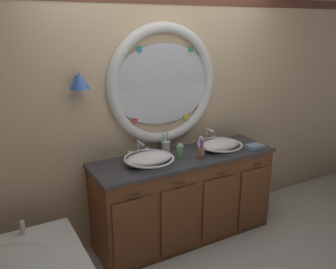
{
  "coord_description": "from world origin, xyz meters",
  "views": [
    {
      "loc": [
        -1.64,
        -2.45,
        2.1
      ],
      "look_at": [
        -0.11,
        0.25,
        1.13
      ],
      "focal_mm": 37.91,
      "sensor_mm": 36.0,
      "label": 1
    }
  ],
  "objects_px": {
    "toothbrush_holder_left": "(166,146)",
    "soap_dispenser": "(180,152)",
    "folded_hand_towel": "(255,147)",
    "toothbrush_holder_right": "(201,152)",
    "sink_basin_left": "(149,159)",
    "sink_basin_right": "(220,145)"
  },
  "relations": [
    {
      "from": "soap_dispenser",
      "to": "folded_hand_towel",
      "type": "bearing_deg",
      "value": -10.27
    },
    {
      "from": "toothbrush_holder_left",
      "to": "folded_hand_towel",
      "type": "distance_m",
      "value": 0.92
    },
    {
      "from": "sink_basin_left",
      "to": "folded_hand_towel",
      "type": "height_order",
      "value": "sink_basin_left"
    },
    {
      "from": "sink_basin_right",
      "to": "soap_dispenser",
      "type": "height_order",
      "value": "soap_dispenser"
    },
    {
      "from": "sink_basin_left",
      "to": "soap_dispenser",
      "type": "distance_m",
      "value": 0.33
    },
    {
      "from": "toothbrush_holder_right",
      "to": "soap_dispenser",
      "type": "bearing_deg",
      "value": 150.18
    },
    {
      "from": "toothbrush_holder_left",
      "to": "sink_basin_right",
      "type": "bearing_deg",
      "value": -23.7
    },
    {
      "from": "sink_basin_left",
      "to": "toothbrush_holder_left",
      "type": "relative_size",
      "value": 2.08
    },
    {
      "from": "soap_dispenser",
      "to": "folded_hand_towel",
      "type": "distance_m",
      "value": 0.82
    },
    {
      "from": "toothbrush_holder_right",
      "to": "sink_basin_right",
      "type": "bearing_deg",
      "value": 19.43
    },
    {
      "from": "soap_dispenser",
      "to": "sink_basin_right",
      "type": "bearing_deg",
      "value": 0.98
    },
    {
      "from": "sink_basin_right",
      "to": "toothbrush_holder_left",
      "type": "distance_m",
      "value": 0.55
    },
    {
      "from": "folded_hand_towel",
      "to": "toothbrush_holder_right",
      "type": "bearing_deg",
      "value": 175.73
    },
    {
      "from": "soap_dispenser",
      "to": "toothbrush_holder_right",
      "type": "bearing_deg",
      "value": -29.82
    },
    {
      "from": "toothbrush_holder_right",
      "to": "sink_basin_left",
      "type": "bearing_deg",
      "value": 167.88
    },
    {
      "from": "toothbrush_holder_left",
      "to": "toothbrush_holder_right",
      "type": "bearing_deg",
      "value": -58.36
    },
    {
      "from": "sink_basin_right",
      "to": "folded_hand_towel",
      "type": "height_order",
      "value": "sink_basin_right"
    },
    {
      "from": "toothbrush_holder_right",
      "to": "folded_hand_towel",
      "type": "height_order",
      "value": "toothbrush_holder_right"
    },
    {
      "from": "toothbrush_holder_left",
      "to": "soap_dispenser",
      "type": "xyz_separation_m",
      "value": [
        0.03,
        -0.23,
        0.01
      ]
    },
    {
      "from": "sink_basin_left",
      "to": "toothbrush_holder_right",
      "type": "height_order",
      "value": "toothbrush_holder_right"
    },
    {
      "from": "toothbrush_holder_right",
      "to": "soap_dispenser",
      "type": "distance_m",
      "value": 0.2
    },
    {
      "from": "soap_dispenser",
      "to": "sink_basin_left",
      "type": "bearing_deg",
      "value": 178.57
    }
  ]
}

